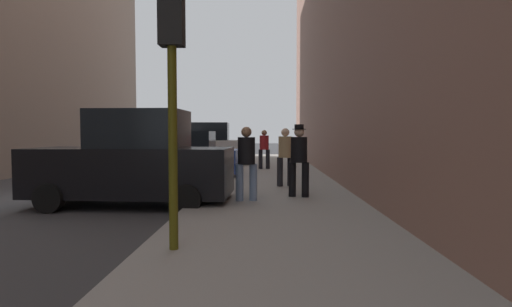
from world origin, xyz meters
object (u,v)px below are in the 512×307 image
parked_blue_sedan (183,156)px  fire_hydrant (234,164)px  parked_white_van (205,147)px  traffic_light (172,53)px  pedestrian_in_red_jacket (264,147)px  pedestrian_with_fedora (299,157)px  pedestrian_in_jeans (246,160)px  pedestrian_in_tan_coat (285,154)px  parked_black_suv (134,162)px

parked_blue_sedan → fire_hydrant: parked_blue_sedan is taller
parked_white_van → traffic_light: bearing=-82.9°
fire_hydrant → pedestrian_in_red_jacket: size_ratio=0.41×
fire_hydrant → traffic_light: bearing=-89.7°
parked_white_van → pedestrian_in_red_jacket: bearing=-40.4°
parked_white_van → fire_hydrant: (1.80, -4.27, -0.54)m
pedestrian_with_fedora → pedestrian_in_jeans: bearing=-154.4°
pedestrian_in_tan_coat → traffic_light: bearing=-105.6°
pedestrian_in_red_jacket → pedestrian_in_jeans: bearing=-92.6°
fire_hydrant → pedestrian_with_fedora: bearing=-71.0°
parked_black_suv → pedestrian_in_red_jacket: size_ratio=2.72×
pedestrian_in_tan_coat → pedestrian_in_jeans: (-1.02, -2.61, 0.00)m
parked_black_suv → pedestrian_in_red_jacket: parked_black_suv is taller
parked_blue_sedan → parked_black_suv: bearing=-90.0°
fire_hydrant → pedestrian_in_red_jacket: 2.18m
parked_black_suv → parked_blue_sedan: size_ratio=1.10×
pedestrian_with_fedora → pedestrian_in_tan_coat: bearing=96.8°
fire_hydrant → pedestrian_in_red_jacket: bearing=54.5°
fire_hydrant → pedestrian_in_red_jacket: (1.21, 1.70, 0.61)m
pedestrian_in_red_jacket → fire_hydrant: bearing=-125.5°
parked_white_van → pedestrian_in_jeans: parked_white_van is taller
parked_blue_sedan → traffic_light: 9.92m
traffic_light → parked_black_suv: bearing=115.0°
fire_hydrant → pedestrian_in_tan_coat: (1.86, -4.10, 0.61)m
parked_black_suv → fire_hydrant: (1.80, 6.62, -0.54)m
fire_hydrant → pedestrian_in_tan_coat: pedestrian_in_tan_coat is taller
traffic_light → pedestrian_in_red_jacket: 12.46m
parked_blue_sedan → traffic_light: size_ratio=1.18×
traffic_light → fire_hydrant: bearing=90.3°
fire_hydrant → traffic_light: 10.83m
fire_hydrant → parked_black_suv: bearing=-105.2°
parked_blue_sedan → pedestrian_with_fedora: pedestrian_with_fedora is taller
fire_hydrant → parked_blue_sedan: bearing=-150.1°
parked_blue_sedan → pedestrian_in_tan_coat: size_ratio=2.48×
pedestrian_in_tan_coat → parked_white_van: bearing=113.6°
pedestrian_in_red_jacket → traffic_light: bearing=-95.4°
parked_white_van → pedestrian_in_jeans: bearing=-76.5°
parked_blue_sedan → pedestrian_in_jeans: size_ratio=2.48×
parked_black_suv → fire_hydrant: 6.88m
pedestrian_in_tan_coat → pedestrian_in_jeans: 2.80m
parked_white_van → pedestrian_with_fedora: bearing=-69.4°
parked_black_suv → pedestrian_in_jeans: size_ratio=2.72×
parked_blue_sedan → pedestrian_with_fedora: bearing=-52.4°
parked_blue_sedan → pedestrian_in_jeans: 6.26m
traffic_light → pedestrian_with_fedora: bearing=65.5°
parked_black_suv → traffic_light: size_ratio=1.29×
pedestrian_in_red_jacket → pedestrian_in_tan_coat: bearing=-83.6°
parked_black_suv → traffic_light: traffic_light is taller
traffic_light → pedestrian_in_tan_coat: traffic_light is taller
parked_blue_sedan → pedestrian_in_jeans: (2.64, -5.67, 0.26)m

